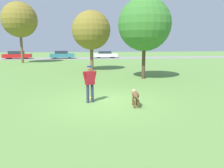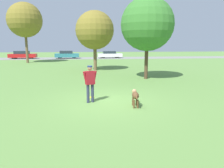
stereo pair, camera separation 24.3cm
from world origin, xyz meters
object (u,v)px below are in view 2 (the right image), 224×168
object	(u,v)px
person	(90,81)
dog	(135,96)
parked_car_white	(110,55)
parked_car_red	(23,55)
tree_far_left	(25,20)
tree_mid_center	(95,30)
parked_car_teal	(67,55)
frisbee	(92,97)
tree_near_right	(147,24)

from	to	relation	value
person	dog	xyz separation A→B (m)	(1.84, -0.88, -0.50)
dog	parked_car_white	bearing A→B (deg)	1.66
parked_car_red	parked_car_white	world-z (taller)	parked_car_red
dog	tree_far_left	world-z (taller)	tree_far_left
tree_mid_center	parked_car_teal	xyz separation A→B (m)	(-4.25, 18.22, -3.17)
tree_far_left	dog	bearing A→B (deg)	-66.13
frisbee	tree_mid_center	distance (m)	11.72
dog	parked_car_red	size ratio (longest dim) A/B	0.22
parked_car_teal	tree_mid_center	bearing A→B (deg)	-77.13
person	tree_near_right	world-z (taller)	tree_near_right
parked_car_teal	parked_car_red	bearing A→B (deg)	178.30
dog	tree_far_left	size ratio (longest dim) A/B	0.13
person	frisbee	bearing A→B (deg)	63.29
tree_near_right	parked_car_teal	bearing A→B (deg)	108.03
frisbee	parked_car_red	xyz separation A→B (m)	(-11.25, 29.47, 0.65)
tree_near_right	tree_mid_center	bearing A→B (deg)	121.81
frisbee	parked_car_white	bearing A→B (deg)	82.17
dog	tree_mid_center	size ratio (longest dim) A/B	0.18
dog	tree_near_right	size ratio (longest dim) A/B	0.18
frisbee	tree_far_left	xyz separation A→B (m)	(-8.26, 20.84, 5.67)
dog	parked_car_red	bearing A→B (deg)	28.47
tree_mid_center	parked_car_teal	bearing A→B (deg)	103.13
tree_mid_center	person	bearing A→B (deg)	-93.48
tree_mid_center	parked_car_red	size ratio (longest dim) A/B	1.23
frisbee	tree_mid_center	xyz separation A→B (m)	(0.64, 11.06, 3.84)
parked_car_red	parked_car_white	distance (m)	15.30
person	parked_car_white	bearing A→B (deg)	61.18
dog	person	bearing A→B (deg)	70.45
person	parked_car_red	xyz separation A→B (m)	(-11.16, 30.37, -0.31)
dog	frisbee	bearing A→B (deg)	50.59
parked_car_white	frisbee	bearing A→B (deg)	-99.76
parked_car_red	parked_car_teal	size ratio (longest dim) A/B	1.11
tree_near_right	parked_car_teal	world-z (taller)	tree_near_right
tree_far_left	parked_car_red	size ratio (longest dim) A/B	1.73
tree_mid_center	parked_car_white	world-z (taller)	tree_mid_center
dog	tree_near_right	world-z (taller)	tree_near_right
parked_car_white	dog	bearing A→B (deg)	-96.14
person	parked_car_teal	world-z (taller)	person
dog	tree_mid_center	xyz separation A→B (m)	(-1.11, 12.83, 3.38)
tree_far_left	tree_mid_center	world-z (taller)	tree_far_left
frisbee	dog	bearing A→B (deg)	-45.28
person	tree_far_left	world-z (taller)	tree_far_left
tree_mid_center	dog	bearing A→B (deg)	-85.04
parked_car_red	parked_car_white	bearing A→B (deg)	-1.33
dog	frisbee	distance (m)	2.53
frisbee	tree_far_left	size ratio (longest dim) A/B	0.03
person	parked_car_teal	size ratio (longest dim) A/B	0.40
person	tree_mid_center	bearing A→B (deg)	65.47
person	parked_car_red	size ratio (longest dim) A/B	0.36
person	tree_near_right	xyz separation A→B (m)	(4.27, 6.25, 2.99)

